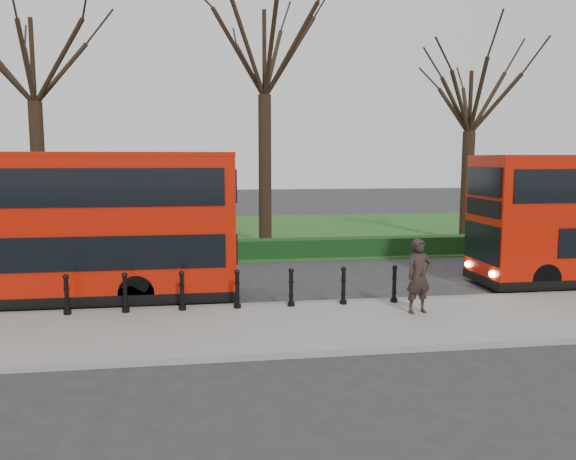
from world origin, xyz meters
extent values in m
plane|color=#28282B|center=(0.00, 0.00, 0.00)|extent=(120.00, 120.00, 0.00)
cube|color=gray|center=(0.00, -3.00, 0.07)|extent=(60.00, 4.00, 0.15)
cube|color=slate|center=(0.00, -1.00, 0.07)|extent=(60.00, 0.25, 0.16)
cube|color=#1E531B|center=(0.00, 15.00, 0.03)|extent=(60.00, 18.00, 0.06)
cube|color=black|center=(0.00, 6.80, 0.40)|extent=(60.00, 0.90, 0.80)
cube|color=yellow|center=(0.00, -0.70, 0.01)|extent=(60.00, 0.10, 0.01)
cube|color=yellow|center=(0.00, -0.50, 0.01)|extent=(60.00, 0.10, 0.01)
cylinder|color=black|center=(-8.00, 10.00, 3.30)|extent=(0.60, 0.60, 6.60)
cylinder|color=black|center=(2.00, 10.00, 3.52)|extent=(0.60, 0.60, 7.04)
cylinder|color=black|center=(12.00, 10.00, 2.73)|extent=(0.60, 0.60, 5.46)
cylinder|color=black|center=(-4.33, -1.35, 0.65)|extent=(0.15, 0.15, 1.00)
cylinder|color=black|center=(-2.87, -1.35, 0.65)|extent=(0.15, 0.15, 1.00)
cylinder|color=black|center=(-1.41, -1.35, 0.65)|extent=(0.15, 0.15, 1.00)
cylinder|color=black|center=(0.05, -1.35, 0.65)|extent=(0.15, 0.15, 1.00)
cylinder|color=black|center=(1.51, -1.35, 0.65)|extent=(0.15, 0.15, 1.00)
cylinder|color=black|center=(2.97, -1.35, 0.65)|extent=(0.15, 0.15, 1.00)
cylinder|color=black|center=(4.43, -1.35, 0.65)|extent=(0.15, 0.15, 1.00)
cube|color=#AC1304|center=(-5.32, 0.51, 2.33)|extent=(10.77, 2.45, 3.96)
cube|color=black|center=(-5.32, 0.51, 0.29)|extent=(10.79, 2.47, 0.29)
cube|color=black|center=(-4.53, -0.72, 1.62)|extent=(8.62, 0.04, 0.93)
cube|color=black|center=(-5.32, -0.72, 3.38)|extent=(10.18, 0.04, 1.03)
cylinder|color=black|center=(-2.67, -0.57, 0.49)|extent=(0.98, 0.29, 0.98)
cylinder|color=black|center=(-2.67, 1.59, 0.49)|extent=(0.98, 0.29, 0.98)
cube|color=black|center=(7.93, 0.51, 2.60)|extent=(0.06, 2.12, 0.53)
cylinder|color=black|center=(9.49, -0.55, 0.48)|extent=(0.96, 0.29, 0.96)
cylinder|color=black|center=(9.49, 1.57, 0.48)|extent=(0.96, 0.29, 0.96)
imported|color=black|center=(4.68, -2.51, 1.12)|extent=(0.79, 0.60, 1.95)
camera|label=1|loc=(-0.73, -16.09, 4.13)|focal=35.00mm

